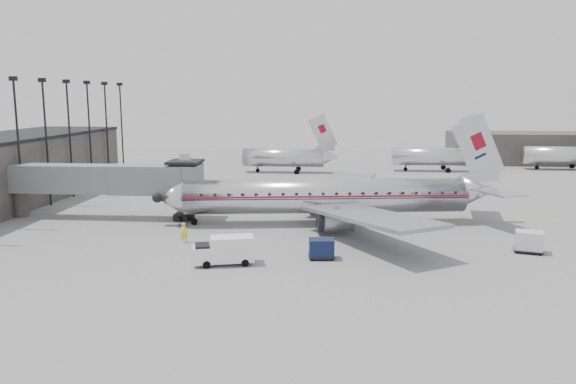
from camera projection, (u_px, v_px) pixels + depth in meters
The scene contains 13 objects.
ground at pixel (264, 229), 56.31m from camera, with size 160.00×160.00×0.00m, color slate.
hangar at pixel (528, 148), 110.95m from camera, with size 30.00×12.00×6.00m, color #393634.
apron_line at pixel (298, 217), 61.95m from camera, with size 0.15×60.00×0.01m, color gold.
jet_bridge at pixel (115, 180), 60.60m from camera, with size 21.00×6.20×7.10m.
floodlight_masts at pixel (58, 135), 69.96m from camera, with size 0.90×42.25×15.25m.
distant_aircraft_near at pixel (284, 157), 97.24m from camera, with size 16.39×3.20×10.26m.
distant_aircraft_mid at pixel (433, 156), 98.99m from camera, with size 16.39×3.20×10.26m.
distant_aircraft_far at pixel (565, 155), 100.91m from camera, with size 16.39×3.20×10.26m.
airliner at pixel (332, 196), 58.30m from camera, with size 36.33×33.45×11.53m.
service_van at pixel (224, 250), 44.23m from camera, with size 5.05×2.96×2.23m.
baggage_cart_navy at pixel (321, 248), 45.84m from camera, with size 2.26×1.81×1.65m.
baggage_cart_white at pixel (529, 241), 47.65m from camera, with size 2.75×2.37×1.84m.
ramp_worker at pixel (184, 233), 50.81m from camera, with size 0.67×0.44×1.84m, color yellow.
Camera 1 is at (7.05, -54.47, 13.18)m, focal length 35.00 mm.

